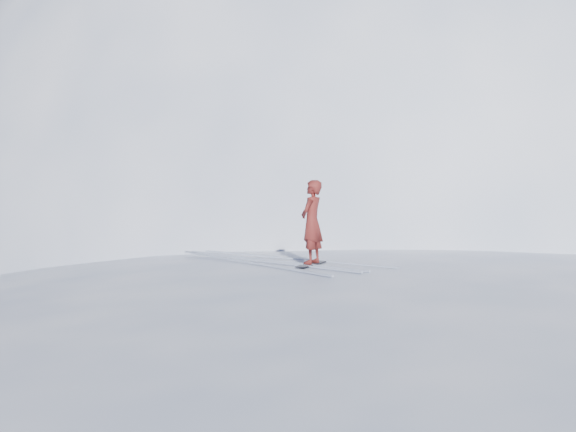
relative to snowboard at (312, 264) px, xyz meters
name	(u,v)px	position (x,y,z in m)	size (l,w,h in m)	color
ground	(450,392)	(1.18, -3.22, -2.41)	(400.00, 400.00, 0.00)	white
near_ridge	(386,353)	(2.18, -0.22, -2.41)	(36.00, 28.00, 4.80)	white
summit_peak	(383,241)	(23.18, 22.78, -2.41)	(60.00, 56.00, 56.00)	white
peak_shoulder	(295,261)	(11.18, 16.78, -2.41)	(28.00, 24.00, 18.00)	white
wind_bumps	(362,372)	(0.62, -1.10, -2.41)	(16.00, 14.40, 1.00)	white
snowboard	(312,264)	(0.00, 0.00, 0.00)	(1.30, 0.24, 0.02)	black
snowboarder	(312,222)	(0.00, 0.00, 0.99)	(0.72, 0.47, 1.97)	maroon
board_tracks	(268,260)	(-0.46, 1.18, 0.01)	(2.62, 5.98, 0.04)	silver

